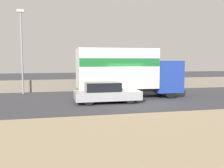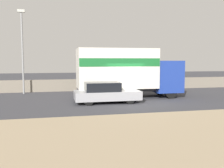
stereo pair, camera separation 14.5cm
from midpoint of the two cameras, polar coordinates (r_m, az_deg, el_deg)
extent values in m
plane|color=#38383D|center=(16.17, 3.49, -4.21)|extent=(80.00, 80.00, 0.00)
cube|color=#9E896B|center=(10.00, 14.71, -10.32)|extent=(60.00, 6.55, 0.04)
cube|color=gray|center=(22.72, -1.40, -0.10)|extent=(60.00, 0.35, 1.03)
cylinder|color=gray|center=(21.32, -20.08, 6.49)|extent=(0.14, 0.14, 6.44)
cube|color=beige|center=(21.66, -20.38, 15.43)|extent=(0.56, 0.28, 0.20)
cube|color=navy|center=(19.04, 11.76, 1.78)|extent=(1.96, 2.32, 2.30)
cube|color=black|center=(19.44, 14.36, 3.15)|extent=(0.06, 1.97, 1.01)
cube|color=#2D2D33|center=(17.89, 0.74, -1.21)|extent=(5.52, 1.41, 0.25)
cube|color=silver|center=(17.78, 0.75, 3.62)|extent=(5.52, 2.56, 2.77)
cube|color=#19662D|center=(17.77, 0.75, 4.99)|extent=(5.50, 2.58, 0.55)
cylinder|color=black|center=(20.04, 10.52, -1.19)|extent=(0.85, 0.28, 0.85)
cylinder|color=black|center=(18.26, 12.99, -1.88)|extent=(0.85, 0.28, 0.85)
cylinder|color=black|center=(18.59, -4.54, -1.63)|extent=(0.85, 0.28, 0.85)
cylinder|color=black|center=(16.65, -3.54, -2.45)|extent=(0.85, 0.28, 0.85)
cylinder|color=black|center=(18.79, -1.20, -1.54)|extent=(0.85, 0.28, 0.85)
cylinder|color=black|center=(16.87, 0.17, -2.34)|extent=(0.85, 0.28, 0.85)
cube|color=#9E9EA3|center=(15.97, -1.35, -2.54)|extent=(4.15, 1.83, 0.55)
cube|color=black|center=(15.84, -2.53, -0.57)|extent=(2.16, 1.69, 0.57)
cylinder|color=black|center=(17.07, 2.35, -2.72)|extent=(0.57, 0.20, 0.57)
cylinder|color=black|center=(15.55, 3.90, -3.53)|extent=(0.57, 0.20, 0.57)
cylinder|color=black|center=(16.58, -6.27, -2.99)|extent=(0.57, 0.20, 0.57)
cylinder|color=black|center=(15.02, -5.56, -3.86)|extent=(0.57, 0.20, 0.57)
camera|label=1|loc=(0.07, -90.25, -0.02)|focal=40.00mm
camera|label=2|loc=(0.07, 89.75, 0.02)|focal=40.00mm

